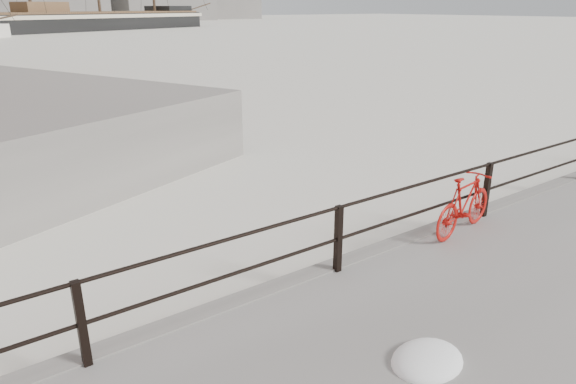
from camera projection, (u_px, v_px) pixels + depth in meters
ground at (473, 231)px, 9.54m from camera, size 400.00×400.00×0.00m
guardrail at (487, 190)px, 9.13m from camera, size 28.00×0.10×1.00m
bicycle at (464, 204)px, 8.46m from camera, size 1.71×0.50×1.02m
barque_black at (102, 30)px, 89.11m from camera, size 57.32×35.62×31.23m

